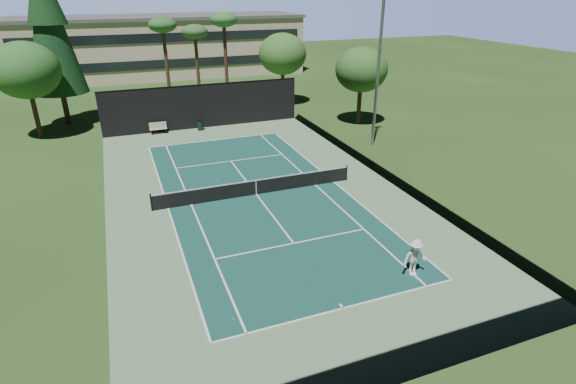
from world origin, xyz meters
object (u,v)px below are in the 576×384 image
(trash_bin, at_px, (200,125))
(player, at_px, (415,257))
(tennis_ball_a, at_px, (234,319))
(tennis_ball_d, at_px, (191,189))
(tennis_net, at_px, (256,187))
(park_bench, at_px, (158,128))
(tennis_ball_b, at_px, (217,180))
(tennis_ball_c, at_px, (268,184))

(trash_bin, bearing_deg, player, -79.86)
(tennis_ball_a, distance_m, trash_bin, 26.47)
(tennis_ball_a, height_order, tennis_ball_d, same)
(trash_bin, bearing_deg, tennis_ball_d, -103.56)
(tennis_net, bearing_deg, trash_bin, 92.15)
(player, xyz_separation_m, tennis_ball_a, (-8.47, -0.04, -0.88))
(park_bench, height_order, trash_bin, park_bench)
(tennis_ball_d, bearing_deg, tennis_ball_a, -92.90)
(tennis_ball_b, bearing_deg, tennis_ball_d, -156.86)
(tennis_ball_b, height_order, tennis_ball_c, tennis_ball_b)
(tennis_ball_b, xyz_separation_m, park_bench, (-2.47, 12.48, 0.51))
(tennis_net, height_order, tennis_ball_d, tennis_net)
(tennis_ball_c, distance_m, park_bench, 15.40)
(tennis_ball_d, bearing_deg, tennis_ball_b, 23.14)
(tennis_ball_a, relative_size, trash_bin, 0.07)
(tennis_net, xyz_separation_m, trash_bin, (-0.57, 15.27, -0.08))
(tennis_net, distance_m, player, 11.63)
(tennis_net, height_order, tennis_ball_c, tennis_net)
(tennis_net, height_order, tennis_ball_b, tennis_net)
(tennis_ball_a, bearing_deg, trash_bin, 81.76)
(tennis_ball_c, bearing_deg, tennis_net, -133.77)
(trash_bin, bearing_deg, tennis_net, -87.85)
(tennis_net, bearing_deg, tennis_ball_d, 147.70)
(tennis_ball_a, distance_m, tennis_ball_d, 13.27)
(park_bench, xyz_separation_m, trash_bin, (3.71, -0.34, -0.07))
(player, xyz_separation_m, tennis_ball_c, (-2.92, 12.11, -0.88))
(tennis_ball_b, relative_size, tennis_ball_c, 1.21)
(tennis_ball_d, relative_size, park_bench, 0.04)
(park_bench, bearing_deg, trash_bin, -5.28)
(player, distance_m, tennis_ball_a, 8.51)
(tennis_ball_c, bearing_deg, park_bench, 110.79)
(tennis_ball_c, bearing_deg, tennis_ball_b, 147.41)
(tennis_ball_a, height_order, tennis_ball_c, tennis_ball_a)
(tennis_ball_a, relative_size, park_bench, 0.04)
(park_bench, bearing_deg, player, -72.44)
(tennis_ball_b, height_order, tennis_ball_d, tennis_ball_b)
(tennis_ball_a, bearing_deg, park_bench, 89.82)
(tennis_ball_b, relative_size, tennis_ball_d, 1.18)
(tennis_ball_d, bearing_deg, trash_bin, 76.44)
(tennis_ball_a, bearing_deg, tennis_ball_c, 65.46)
(tennis_net, xyz_separation_m, player, (4.10, -10.88, 0.36))
(tennis_net, relative_size, trash_bin, 13.65)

